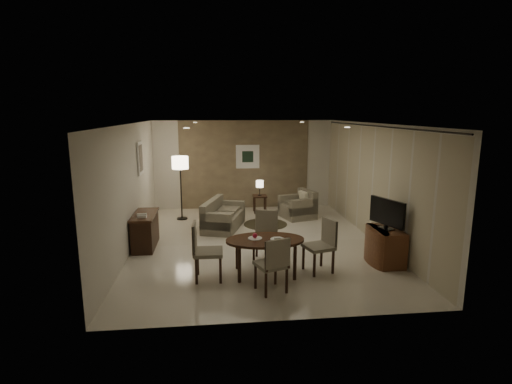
{
  "coord_description": "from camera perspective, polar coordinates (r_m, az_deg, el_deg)",
  "views": [
    {
      "loc": [
        -0.97,
        -8.7,
        2.96
      ],
      "look_at": [
        0.0,
        0.2,
        1.15
      ],
      "focal_mm": 28.0,
      "sensor_mm": 36.0,
      "label": 1
    }
  ],
  "objects": [
    {
      "name": "downlight_nl",
      "position": [
        6.92,
        -9.9,
        8.99
      ],
      "size": [
        0.1,
        0.1,
        0.01
      ],
      "primitive_type": "cylinder",
      "color": "white",
      "rests_on": "ceiling"
    },
    {
      "name": "art_back_canvas",
      "position": [
        12.26,
        -1.19,
        5.06
      ],
      "size": [
        0.34,
        0.01,
        0.34
      ],
      "primitive_type": "cube",
      "color": "black",
      "rests_on": "wall_back"
    },
    {
      "name": "armchair",
      "position": [
        11.33,
        5.95,
        -1.76
      ],
      "size": [
        1.04,
        1.07,
        0.77
      ],
      "primitive_type": null,
      "rotation": [
        0.0,
        0.0,
        -1.27
      ],
      "color": "gray",
      "rests_on": "floor"
    },
    {
      "name": "downlight_nr",
      "position": [
        7.3,
        12.9,
        8.99
      ],
      "size": [
        0.1,
        0.1,
        0.01
      ],
      "primitive_type": "cylinder",
      "color": "white",
      "rests_on": "ceiling"
    },
    {
      "name": "chair_right",
      "position": [
        7.59,
        8.9,
        -7.63
      ],
      "size": [
        0.6,
        0.6,
        1.0
      ],
      "primitive_type": null,
      "rotation": [
        0.0,
        0.0,
        -1.28
      ],
      "color": "gray",
      "rests_on": "floor"
    },
    {
      "name": "art_back_frame",
      "position": [
        12.28,
        -1.19,
        5.07
      ],
      "size": [
        0.72,
        0.03,
        0.72
      ],
      "primitive_type": "cube",
      "color": "silver",
      "rests_on": "wall_back"
    },
    {
      "name": "plate_b",
      "position": [
        7.3,
        3.08,
        -6.76
      ],
      "size": [
        0.26,
        0.26,
        0.02
      ],
      "primitive_type": "cylinder",
      "color": "white",
      "rests_on": "dining_table"
    },
    {
      "name": "console_desk",
      "position": [
        9.2,
        -15.54,
        -5.32
      ],
      "size": [
        0.48,
        1.2,
        0.75
      ],
      "primitive_type": null,
      "color": "#402414",
      "rests_on": "floor"
    },
    {
      "name": "dining_table",
      "position": [
        7.43,
        1.29,
        -9.23
      ],
      "size": [
        1.44,
        0.9,
        0.67
      ],
      "primitive_type": null,
      "color": "#402414",
      "rests_on": "floor"
    },
    {
      "name": "round_rug",
      "position": [
        10.7,
        1.35,
        -4.6
      ],
      "size": [
        1.16,
        1.16,
        0.01
      ],
      "primitive_type": "cylinder",
      "color": "#3D3722",
      "rests_on": "floor"
    },
    {
      "name": "chair_far",
      "position": [
        8.03,
        1.3,
        -6.42
      ],
      "size": [
        0.59,
        0.59,
        0.99
      ],
      "primitive_type": null,
      "rotation": [
        0.0,
        0.0,
        -0.26
      ],
      "color": "gray",
      "rests_on": "floor"
    },
    {
      "name": "napkin",
      "position": [
        7.3,
        3.08,
        -6.59
      ],
      "size": [
        0.12,
        0.08,
        0.03
      ],
      "primitive_type": "cube",
      "color": "white",
      "rests_on": "plate_b"
    },
    {
      "name": "fruit_apple",
      "position": [
        7.33,
        -0.15,
        -6.24
      ],
      "size": [
        0.09,
        0.09,
        0.09
      ],
      "primitive_type": "sphere",
      "color": "#B81532",
      "rests_on": "plate_a"
    },
    {
      "name": "downlight_fr",
      "position": [
        10.76,
        6.6,
        9.9
      ],
      "size": [
        0.1,
        0.1,
        0.01
      ],
      "primitive_type": "cylinder",
      "color": "white",
      "rests_on": "ceiling"
    },
    {
      "name": "downlight_fl",
      "position": [
        10.51,
        -8.7,
        9.81
      ],
      "size": [
        0.1,
        0.1,
        0.01
      ],
      "primitive_type": "cylinder",
      "color": "white",
      "rests_on": "ceiling"
    },
    {
      "name": "art_left_frame",
      "position": [
        10.11,
        -16.21,
        4.68
      ],
      "size": [
        0.03,
        0.6,
        0.8
      ],
      "primitive_type": "cube",
      "color": "silver",
      "rests_on": "wall_left"
    },
    {
      "name": "floor_lamp",
      "position": [
        11.21,
        -10.66,
        0.54
      ],
      "size": [
        0.45,
        0.45,
        1.76
      ],
      "primitive_type": null,
      "color": "#FFE5B7",
      "rests_on": "floor"
    },
    {
      "name": "art_left_canvas",
      "position": [
        10.11,
        -16.12,
        4.68
      ],
      "size": [
        0.01,
        0.46,
        0.64
      ],
      "primitive_type": "cube",
      "color": "gray",
      "rests_on": "wall_left"
    },
    {
      "name": "sofa",
      "position": [
        10.3,
        -4.65,
        -3.19
      ],
      "size": [
        1.72,
        1.21,
        0.73
      ],
      "primitive_type": null,
      "rotation": [
        0.0,
        0.0,
        1.26
      ],
      "color": "gray",
      "rests_on": "floor"
    },
    {
      "name": "taupe_accent",
      "position": [
        12.33,
        -1.66,
        3.92
      ],
      "size": [
        3.96,
        0.03,
        2.7
      ],
      "primitive_type": "cube",
      "color": "#7E6B4E",
      "rests_on": "wall_back"
    },
    {
      "name": "flat_tv",
      "position": [
        8.17,
        18.21,
        -2.88
      ],
      "size": [
        0.36,
        0.85,
        0.6
      ],
      "primitive_type": null,
      "rotation": [
        0.0,
        0.0,
        0.35
      ],
      "color": "black",
      "rests_on": "tv_cabinet"
    },
    {
      "name": "curtain_rod",
      "position": [
        9.44,
        16.75,
        9.01
      ],
      "size": [
        0.03,
        6.8,
        0.03
      ],
      "primitive_type": "cylinder",
      "rotation": [
        1.57,
        0.0,
        0.0
      ],
      "color": "black",
      "rests_on": "wall_right"
    },
    {
      "name": "side_table",
      "position": [
        11.88,
        0.53,
        -1.71
      ],
      "size": [
        0.4,
        0.4,
        0.51
      ],
      "primitive_type": null,
      "color": "black",
      "rests_on": "floor"
    },
    {
      "name": "table_lamp",
      "position": [
        11.78,
        0.53,
        0.69
      ],
      "size": [
        0.22,
        0.22,
        0.5
      ],
      "primitive_type": null,
      "color": "#FFEAC1",
      "rests_on": "side_table"
    },
    {
      "name": "room_shell",
      "position": [
        9.29,
        -0.13,
        1.45
      ],
      "size": [
        5.5,
        7.0,
        2.7
      ],
      "color": "beige",
      "rests_on": "ground"
    },
    {
      "name": "plate_a",
      "position": [
        7.35,
        -0.15,
        -6.63
      ],
      "size": [
        0.26,
        0.26,
        0.02
      ],
      "primitive_type": "cylinder",
      "color": "white",
      "rests_on": "dining_table"
    },
    {
      "name": "chair_left",
      "position": [
        7.21,
        -6.81,
        -8.42
      ],
      "size": [
        0.51,
        0.51,
        1.04
      ],
      "primitive_type": null,
      "rotation": [
        0.0,
        0.0,
        1.55
      ],
      "color": "gray",
      "rests_on": "floor"
    },
    {
      "name": "curtain_wall",
      "position": [
        9.57,
        16.3,
        1.11
      ],
      "size": [
        0.08,
        6.7,
        2.58
      ],
      "primitive_type": null,
      "color": "#C0B496",
      "rests_on": "wall_right"
    },
    {
      "name": "telephone",
      "position": [
        8.8,
        -15.99,
        -3.23
      ],
      "size": [
        0.2,
        0.14,
        0.09
      ],
      "primitive_type": null,
      "color": "white",
      "rests_on": "console_desk"
    },
    {
      "name": "tv_cabinet",
      "position": [
        8.36,
        18.05,
        -7.33
      ],
      "size": [
        0.48,
        0.9,
        0.7
      ],
      "primitive_type": null,
      "color": "brown",
      "rests_on": "floor"
    },
    {
      "name": "chair_near",
      "position": [
        6.73,
        2.15,
        -10.19
      ],
      "size": [
        0.6,
        0.6,
        0.96
      ],
      "primitive_type": null,
      "rotation": [
        0.0,
        0.0,
        3.49
      ],
      "color": "gray",
      "rests_on": "floor"
    }
  ]
}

